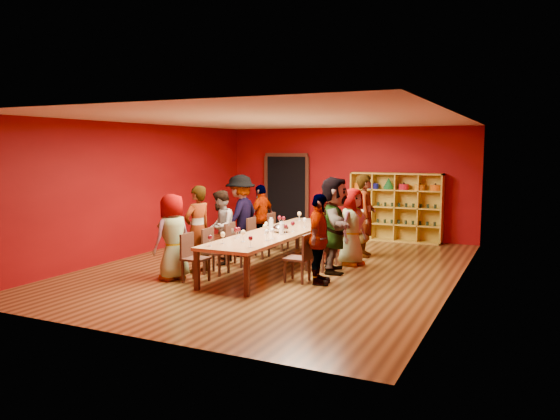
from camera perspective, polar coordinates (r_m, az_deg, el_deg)
The scene contains 44 objects.
room_shell at distance 10.98m, azimuth -0.31°, elevation 1.59°, with size 7.10×9.10×3.04m.
tasting_table at distance 11.08m, azimuth -0.31°, elevation -2.54°, with size 1.10×4.50×0.75m.
doorway at distance 15.78m, azimuth 0.76°, elevation 1.69°, with size 1.40×0.17×2.30m.
shelving_unit at distance 14.64m, azimuth 12.02°, elevation 0.63°, with size 2.40×0.40×1.80m.
chair_person_left_0 at distance 10.12m, azimuth -9.17°, elevation -4.65°, with size 0.42×0.42×0.89m.
person_left_0 at distance 10.31m, azimuth -11.15°, elevation -2.77°, with size 0.78×0.43×1.60m, color beige.
chair_person_left_1 at distance 10.69m, azimuth -7.05°, elevation -4.02°, with size 0.42×0.42×0.89m.
person_left_1 at distance 10.82m, azimuth -8.61°, elevation -1.99°, with size 0.62×0.46×1.71m, color silver.
chair_person_left_2 at distance 11.40m, azimuth -4.77°, elevation -3.34°, with size 0.42×0.42×0.89m.
person_left_2 at distance 11.53m, azimuth -6.25°, elevation -1.81°, with size 0.76×0.42×1.56m, color beige.
chair_person_left_3 at distance 12.21m, azimuth -2.56°, elevation -2.67°, with size 0.42×0.42×0.89m.
person_left_3 at distance 12.33m, azimuth -4.14°, elevation -0.59°, with size 1.19×0.49×1.85m, color #5C85BD.
chair_person_left_4 at distance 13.11m, azimuth -0.48°, elevation -2.04°, with size 0.42×0.42×0.89m.
person_left_4 at distance 13.24m, azimuth -1.94°, elevation -0.71°, with size 0.92×0.42×1.57m, color #141937.
chair_person_right_1 at distance 9.96m, azimuth 2.24°, elevation -4.75°, with size 0.42×0.42×0.89m.
person_right_1 at distance 9.78m, azimuth 4.08°, elevation -3.06°, with size 0.96×0.44×1.63m, color #131A36.
chair_person_right_2 at distance 10.90m, azimuth 4.36°, elevation -3.80°, with size 0.42×0.42×0.89m.
person_right_2 at distance 10.74m, azimuth 5.65°, elevation -1.54°, with size 1.75×0.50×1.89m, color pink.
chair_person_right_3 at distance 11.63m, azimuth 5.77°, elevation -3.16°, with size 0.42×0.42×0.89m.
person_right_3 at distance 11.47m, azimuth 7.56°, elevation -1.75°, with size 0.79×0.43×1.61m, color #587BB6.
chair_person_right_4 at distance 12.57m, azimuth 7.30°, elevation -2.46°, with size 0.42×0.42×0.89m.
person_right_4 at distance 12.40m, azimuth 8.93°, elevation -0.60°, with size 0.68×0.49×1.85m, color #46454A.
wine_glass_0 at distance 11.07m, azimuth 1.35°, elevation -1.46°, with size 0.09×0.09×0.22m.
wine_glass_1 at distance 11.95m, azimuth 0.37°, elevation -0.92°, with size 0.08×0.08×0.20m.
wine_glass_2 at distance 9.98m, azimuth -1.41°, elevation -2.35°, with size 0.09×0.09×0.21m.
wine_glass_3 at distance 11.94m, azimuth -0.06°, elevation -0.87°, with size 0.09×0.09×0.22m.
wine_glass_4 at distance 9.72m, azimuth -6.00°, elevation -2.61°, with size 0.09×0.09×0.22m.
wine_glass_5 at distance 9.51m, azimuth -7.32°, elevation -2.91°, with size 0.08×0.08×0.20m.
wine_glass_6 at distance 10.17m, azimuth -0.83°, elevation -2.20°, with size 0.08×0.08×0.21m.
wine_glass_7 at distance 10.42m, azimuth -4.37°, elevation -2.07°, with size 0.08×0.08×0.19m.
wine_glass_8 at distance 10.63m, azimuth -1.56°, elevation -1.78°, with size 0.09×0.09×0.22m.
wine_glass_9 at distance 12.41m, azimuth 4.30°, elevation -0.71°, with size 0.08×0.08×0.19m.
wine_glass_10 at distance 10.26m, azimuth -4.60°, elevation -2.11°, with size 0.09×0.09×0.22m.
wine_glass_11 at distance 12.77m, azimuth 2.05°, elevation -0.43°, with size 0.08×0.08×0.21m.
wine_glass_12 at distance 10.81m, azimuth 0.59°, elevation -1.75°, with size 0.08×0.08×0.19m.
wine_glass_13 at distance 9.33m, azimuth -3.10°, elevation -3.02°, with size 0.08×0.08×0.20m.
wine_glass_14 at distance 9.87m, azimuth -3.87°, elevation -2.42°, with size 0.09×0.09×0.22m.
wine_glass_15 at distance 11.67m, azimuth 2.60°, elevation -1.09°, with size 0.08×0.08×0.21m.
wine_glass_16 at distance 12.84m, azimuth 1.99°, elevation -0.42°, with size 0.08×0.08×0.20m.
wine_glass_17 at distance 11.25m, azimuth -1.45°, elevation -1.49°, with size 0.07×0.07×0.18m.
spittoon_bowl at distance 11.00m, azimuth 0.07°, elevation -1.93°, with size 0.33×0.33×0.18m, color #ADAFB4.
carafe_a at distance 11.38m, azimuth -0.94°, elevation -1.47°, with size 0.12×0.12×0.25m.
carafe_b at distance 10.73m, azimuth 0.16°, elevation -1.94°, with size 0.13×0.13×0.25m.
wine_bottle at distance 12.40m, azimuth 3.75°, elevation -0.73°, with size 0.11×0.11×0.35m.
Camera 1 is at (4.74, -9.87, 2.43)m, focal length 35.00 mm.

